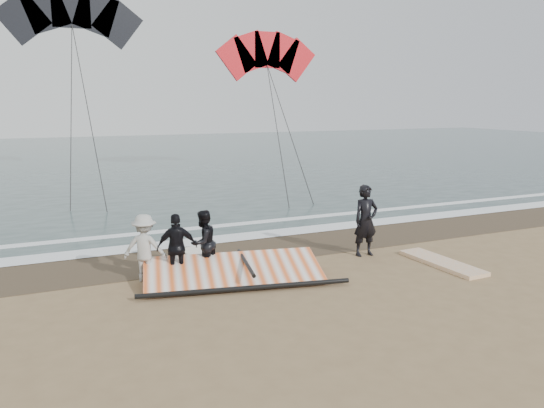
{
  "coord_description": "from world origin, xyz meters",
  "views": [
    {
      "loc": [
        -6.06,
        -9.27,
        4.18
      ],
      "look_at": [
        -0.62,
        3.0,
        1.6
      ],
      "focal_mm": 35.0,
      "sensor_mm": 36.0,
      "label": 1
    }
  ],
  "objects_px": {
    "board_white": "(442,263)",
    "sail_rig": "(230,273)",
    "board_cream": "(210,259)",
    "man_main": "(366,221)"
  },
  "relations": [
    {
      "from": "board_white",
      "to": "sail_rig",
      "type": "height_order",
      "value": "sail_rig"
    },
    {
      "from": "board_white",
      "to": "sail_rig",
      "type": "distance_m",
      "value": 5.62
    },
    {
      "from": "board_white",
      "to": "board_cream",
      "type": "xyz_separation_m",
      "value": [
        -5.47,
        2.73,
        0.0
      ]
    },
    {
      "from": "board_white",
      "to": "board_cream",
      "type": "relative_size",
      "value": 0.98
    },
    {
      "from": "board_cream",
      "to": "sail_rig",
      "type": "xyz_separation_m",
      "value": [
        -0.05,
        -1.7,
        0.14
      ]
    },
    {
      "from": "board_cream",
      "to": "sail_rig",
      "type": "distance_m",
      "value": 1.7
    },
    {
      "from": "man_main",
      "to": "sail_rig",
      "type": "xyz_separation_m",
      "value": [
        -4.15,
        -0.51,
        -0.79
      ]
    },
    {
      "from": "man_main",
      "to": "board_cream",
      "type": "height_order",
      "value": "man_main"
    },
    {
      "from": "man_main",
      "to": "board_cream",
      "type": "relative_size",
      "value": 0.76
    },
    {
      "from": "sail_rig",
      "to": "board_cream",
      "type": "bearing_deg",
      "value": 88.32
    }
  ]
}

